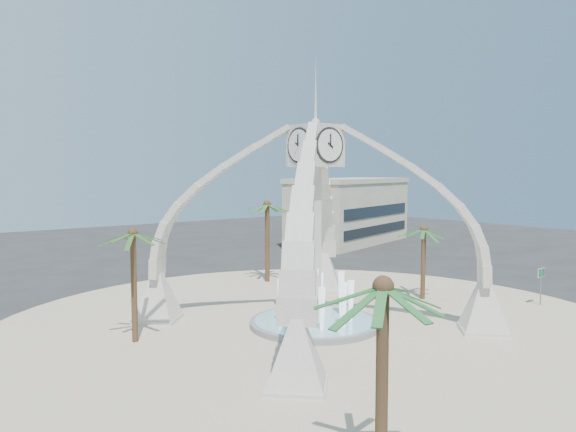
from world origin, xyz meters
TOP-DOWN VIEW (x-y plane):
  - ground at (0.00, 0.00)m, footprint 140.00×140.00m
  - plaza at (0.00, 0.00)m, footprint 40.00×40.00m
  - clock_tower at (-0.00, -0.00)m, footprint 17.94×17.94m
  - fountain at (0.00, 0.00)m, footprint 8.00×8.00m
  - building_ne at (30.00, 28.00)m, footprint 21.87×14.17m
  - palm_east at (11.15, 0.69)m, footprint 4.57×4.57m
  - palm_west at (-9.98, 3.73)m, footprint 3.71×3.71m
  - palm_north at (5.85, 13.13)m, footprint 5.06×5.06m
  - palm_south at (-9.77, -14.51)m, footprint 5.15×5.15m
  - street_sign at (16.14, -5.73)m, footprint 1.04×0.11m

SIDE VIEW (x-z plane):
  - ground at x=0.00m, z-range 0.00..0.00m
  - plaza at x=0.00m, z-range 0.00..0.06m
  - fountain at x=0.00m, z-range -1.52..2.10m
  - street_sign at x=16.14m, z-range 0.61..3.45m
  - building_ne at x=30.00m, z-range 0.01..8.61m
  - palm_east at x=11.15m, z-range 2.21..8.18m
  - palm_south at x=-9.77m, z-range 2.59..9.50m
  - palm_west at x=-9.98m, z-range 2.64..9.45m
  - clock_tower at x=0.00m, z-range -1.66..14.64m
  - palm_north at x=5.85m, z-range 2.86..10.38m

